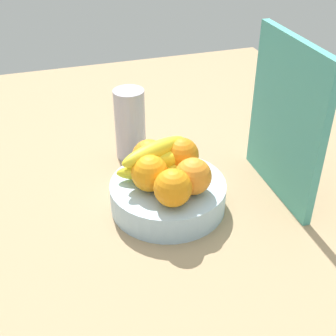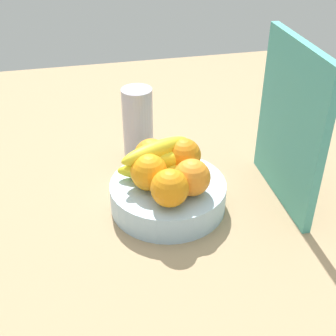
{
  "view_description": "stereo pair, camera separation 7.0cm",
  "coord_description": "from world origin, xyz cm",
  "px_view_note": "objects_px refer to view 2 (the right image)",
  "views": [
    {
      "loc": [
        79.91,
        -22.15,
        63.4
      ],
      "look_at": [
        2.73,
        2.54,
        10.17
      ],
      "focal_mm": 48.86,
      "sensor_mm": 36.0,
      "label": 1
    },
    {
      "loc": [
        81.76,
        -15.37,
        63.4
      ],
      "look_at": [
        2.73,
        2.54,
        10.17
      ],
      "focal_mm": 48.86,
      "sensor_mm": 36.0,
      "label": 2
    }
  ],
  "objects_px": {
    "fruit_bowl": "(168,195)",
    "orange_front_right": "(184,156)",
    "orange_center": "(149,156)",
    "cutting_board": "(290,125)",
    "orange_back_right": "(170,188)",
    "orange_back_left": "(149,172)",
    "banana_bunch": "(158,161)",
    "orange_front_left": "(192,177)",
    "thermos_tumbler": "(139,123)"
  },
  "relations": [
    {
      "from": "orange_front_right",
      "to": "thermos_tumbler",
      "type": "bearing_deg",
      "value": -160.83
    },
    {
      "from": "cutting_board",
      "to": "orange_back_right",
      "type": "bearing_deg",
      "value": -77.34
    },
    {
      "from": "orange_front_left",
      "to": "orange_front_right",
      "type": "distance_m",
      "value": 0.09
    },
    {
      "from": "orange_front_left",
      "to": "thermos_tumbler",
      "type": "distance_m",
      "value": 0.29
    },
    {
      "from": "banana_bunch",
      "to": "orange_front_left",
      "type": "bearing_deg",
      "value": 37.02
    },
    {
      "from": "fruit_bowl",
      "to": "orange_front_right",
      "type": "height_order",
      "value": "orange_front_right"
    },
    {
      "from": "fruit_bowl",
      "to": "orange_back_right",
      "type": "height_order",
      "value": "orange_back_right"
    },
    {
      "from": "orange_front_right",
      "to": "orange_center",
      "type": "relative_size",
      "value": 1.0
    },
    {
      "from": "thermos_tumbler",
      "to": "orange_front_right",
      "type": "bearing_deg",
      "value": 19.17
    },
    {
      "from": "orange_back_right",
      "to": "thermos_tumbler",
      "type": "distance_m",
      "value": 0.31
    },
    {
      "from": "fruit_bowl",
      "to": "banana_bunch",
      "type": "relative_size",
      "value": 1.36
    },
    {
      "from": "banana_bunch",
      "to": "orange_front_right",
      "type": "bearing_deg",
      "value": 101.82
    },
    {
      "from": "orange_center",
      "to": "orange_back_right",
      "type": "height_order",
      "value": "same"
    },
    {
      "from": "thermos_tumbler",
      "to": "orange_front_left",
      "type": "bearing_deg",
      "value": 12.56
    },
    {
      "from": "orange_center",
      "to": "fruit_bowl",
      "type": "bearing_deg",
      "value": 27.48
    },
    {
      "from": "thermos_tumbler",
      "to": "orange_back_right",
      "type": "bearing_deg",
      "value": 1.84
    },
    {
      "from": "orange_center",
      "to": "orange_front_right",
      "type": "bearing_deg",
      "value": 79.34
    },
    {
      "from": "orange_front_left",
      "to": "orange_center",
      "type": "relative_size",
      "value": 1.0
    },
    {
      "from": "orange_front_left",
      "to": "orange_back_left",
      "type": "relative_size",
      "value": 1.0
    },
    {
      "from": "orange_front_right",
      "to": "orange_back_left",
      "type": "xyz_separation_m",
      "value": [
        0.05,
        -0.09,
        0.0
      ]
    },
    {
      "from": "orange_front_left",
      "to": "banana_bunch",
      "type": "height_order",
      "value": "banana_bunch"
    },
    {
      "from": "fruit_bowl",
      "to": "orange_front_left",
      "type": "xyz_separation_m",
      "value": [
        0.04,
        0.04,
        0.07
      ]
    },
    {
      "from": "fruit_bowl",
      "to": "orange_front_left",
      "type": "distance_m",
      "value": 0.09
    },
    {
      "from": "orange_back_left",
      "to": "banana_bunch",
      "type": "bearing_deg",
      "value": 143.58
    },
    {
      "from": "orange_front_left",
      "to": "thermos_tumbler",
      "type": "bearing_deg",
      "value": -167.44
    },
    {
      "from": "orange_back_right",
      "to": "cutting_board",
      "type": "relative_size",
      "value": 0.22
    },
    {
      "from": "orange_center",
      "to": "thermos_tumbler",
      "type": "bearing_deg",
      "value": 177.71
    },
    {
      "from": "cutting_board",
      "to": "orange_front_left",
      "type": "bearing_deg",
      "value": -81.14
    },
    {
      "from": "orange_center",
      "to": "cutting_board",
      "type": "bearing_deg",
      "value": 76.43
    },
    {
      "from": "orange_back_left",
      "to": "thermos_tumbler",
      "type": "bearing_deg",
      "value": 175.31
    },
    {
      "from": "thermos_tumbler",
      "to": "orange_back_left",
      "type": "bearing_deg",
      "value": -4.69
    },
    {
      "from": "fruit_bowl",
      "to": "orange_back_right",
      "type": "bearing_deg",
      "value": -10.01
    },
    {
      "from": "banana_bunch",
      "to": "thermos_tumbler",
      "type": "bearing_deg",
      "value": -178.19
    },
    {
      "from": "orange_front_right",
      "to": "orange_back_left",
      "type": "relative_size",
      "value": 1.0
    },
    {
      "from": "banana_bunch",
      "to": "orange_back_left",
      "type": "bearing_deg",
      "value": -36.42
    },
    {
      "from": "fruit_bowl",
      "to": "orange_front_right",
      "type": "xyz_separation_m",
      "value": [
        -0.04,
        0.05,
        0.07
      ]
    },
    {
      "from": "orange_front_right",
      "to": "orange_back_left",
      "type": "bearing_deg",
      "value": -60.92
    },
    {
      "from": "orange_back_left",
      "to": "cutting_board",
      "type": "xyz_separation_m",
      "value": [
        0.01,
        0.3,
        0.08
      ]
    },
    {
      "from": "banana_bunch",
      "to": "cutting_board",
      "type": "distance_m",
      "value": 0.29
    },
    {
      "from": "orange_center",
      "to": "orange_back_left",
      "type": "relative_size",
      "value": 1.0
    },
    {
      "from": "orange_front_right",
      "to": "banana_bunch",
      "type": "xyz_separation_m",
      "value": [
        0.01,
        -0.06,
        0.0
      ]
    },
    {
      "from": "orange_front_right",
      "to": "orange_back_right",
      "type": "distance_m",
      "value": 0.13
    },
    {
      "from": "orange_back_left",
      "to": "orange_back_right",
      "type": "bearing_deg",
      "value": 24.72
    },
    {
      "from": "fruit_bowl",
      "to": "orange_front_right",
      "type": "distance_m",
      "value": 0.09
    },
    {
      "from": "fruit_bowl",
      "to": "cutting_board",
      "type": "height_order",
      "value": "cutting_board"
    },
    {
      "from": "cutting_board",
      "to": "orange_center",
      "type": "bearing_deg",
      "value": -102.64
    },
    {
      "from": "orange_center",
      "to": "cutting_board",
      "type": "height_order",
      "value": "cutting_board"
    },
    {
      "from": "orange_center",
      "to": "banana_bunch",
      "type": "bearing_deg",
      "value": 27.13
    },
    {
      "from": "orange_back_left",
      "to": "orange_back_right",
      "type": "distance_m",
      "value": 0.07
    },
    {
      "from": "banana_bunch",
      "to": "cutting_board",
      "type": "xyz_separation_m",
      "value": [
        0.04,
        0.28,
        0.08
      ]
    }
  ]
}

